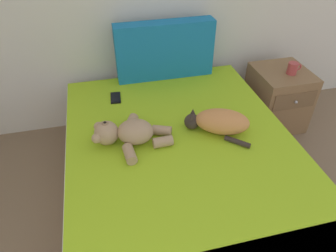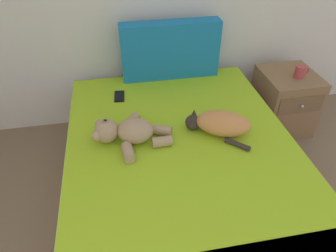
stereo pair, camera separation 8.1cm
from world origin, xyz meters
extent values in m
cube|color=olive|center=(1.77, 2.73, 0.14)|extent=(1.45, 1.96, 0.27)
cube|color=white|center=(1.77, 2.73, 0.36)|extent=(1.40, 1.90, 0.19)
cube|color=#9EC61E|center=(1.77, 2.79, 0.47)|extent=(1.39, 1.77, 0.02)
cube|color=#1972AD|center=(1.86, 3.62, 0.70)|extent=(0.77, 0.13, 0.45)
ellipsoid|color=#D18447|center=(2.05, 2.82, 0.55)|extent=(0.39, 0.31, 0.15)
sphere|color=#332823|center=(1.87, 2.90, 0.53)|extent=(0.10, 0.10, 0.10)
cone|color=#332823|center=(1.86, 2.88, 0.58)|extent=(0.04, 0.04, 0.04)
cone|color=#332823|center=(1.88, 2.93, 0.58)|extent=(0.04, 0.04, 0.04)
cylinder|color=#332823|center=(2.10, 2.68, 0.49)|extent=(0.14, 0.13, 0.03)
ellipsoid|color=#332823|center=(1.98, 2.90, 0.50)|extent=(0.11, 0.09, 0.04)
ellipsoid|color=tan|center=(1.50, 2.85, 0.55)|extent=(0.25, 0.21, 0.15)
sphere|color=tan|center=(1.33, 2.88, 0.55)|extent=(0.15, 0.15, 0.15)
sphere|color=#8E6B49|center=(1.33, 2.88, 0.60)|extent=(0.06, 0.06, 0.06)
sphere|color=black|center=(1.33, 2.88, 0.63)|extent=(0.02, 0.02, 0.02)
sphere|color=tan|center=(1.27, 2.84, 0.56)|extent=(0.06, 0.06, 0.06)
sphere|color=tan|center=(1.29, 2.95, 0.56)|extent=(0.06, 0.06, 0.06)
cylinder|color=tan|center=(1.44, 2.71, 0.51)|extent=(0.07, 0.13, 0.06)
cylinder|color=tan|center=(1.65, 2.77, 0.51)|extent=(0.12, 0.07, 0.06)
cylinder|color=tan|center=(1.49, 3.00, 0.51)|extent=(0.11, 0.14, 0.06)
cylinder|color=tan|center=(1.67, 2.88, 0.51)|extent=(0.13, 0.10, 0.06)
cube|color=black|center=(1.43, 3.37, 0.48)|extent=(0.08, 0.15, 0.01)
cube|color=black|center=(1.43, 3.37, 0.49)|extent=(0.07, 0.13, 0.00)
cube|color=olive|center=(2.82, 3.39, 0.26)|extent=(0.43, 0.46, 0.52)
cube|color=brown|center=(2.82, 3.16, 0.37)|extent=(0.37, 0.01, 0.14)
sphere|color=#B2B2B7|center=(2.82, 3.15, 0.37)|extent=(0.02, 0.02, 0.02)
cylinder|color=#B23F3F|center=(2.85, 3.34, 0.56)|extent=(0.08, 0.08, 0.09)
torus|color=#B23F3F|center=(2.90, 3.34, 0.57)|extent=(0.06, 0.01, 0.06)
camera|label=1|loc=(1.35, 1.41, 1.72)|focal=32.96mm
camera|label=2|loc=(1.43, 1.39, 1.72)|focal=32.96mm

